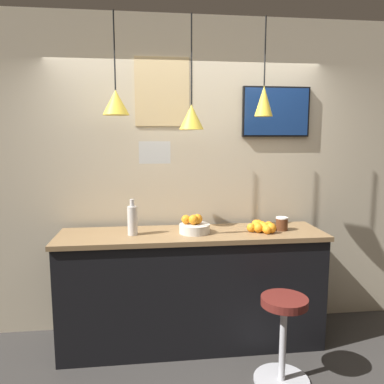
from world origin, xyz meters
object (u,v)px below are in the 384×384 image
object	(u,v)px
fruit_bowl	(194,226)
mounted_tv	(276,112)
bar_stool	(283,328)
juice_bottle	(132,220)
spread_jar	(282,224)

from	to	relation	value
fruit_bowl	mounted_tv	world-z (taller)	mounted_tv
bar_stool	mounted_tv	bearing A→B (deg)	76.52
bar_stool	juice_bottle	world-z (taller)	juice_bottle
mounted_tv	juice_bottle	bearing A→B (deg)	-164.58
bar_stool	fruit_bowl	xyz separation A→B (m)	(-0.59, 0.60, 0.64)
juice_bottle	spread_jar	size ratio (longest dim) A/B	2.58
fruit_bowl	mounted_tv	xyz separation A→B (m)	(0.82, 0.37, 0.99)
spread_jar	mounted_tv	world-z (taller)	mounted_tv
juice_bottle	mounted_tv	size ratio (longest dim) A/B	0.47
fruit_bowl	juice_bottle	xyz separation A→B (m)	(-0.52, -0.00, 0.07)
mounted_tv	bar_stool	bearing A→B (deg)	-103.48
bar_stool	juice_bottle	xyz separation A→B (m)	(-1.10, 0.60, 0.71)
fruit_bowl	mounted_tv	size ratio (longest dim) A/B	0.41
bar_stool	mounted_tv	size ratio (longest dim) A/B	1.03
fruit_bowl	spread_jar	bearing A→B (deg)	-0.10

